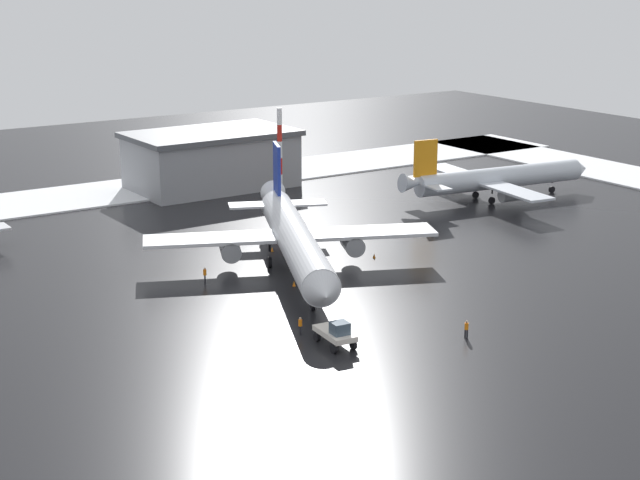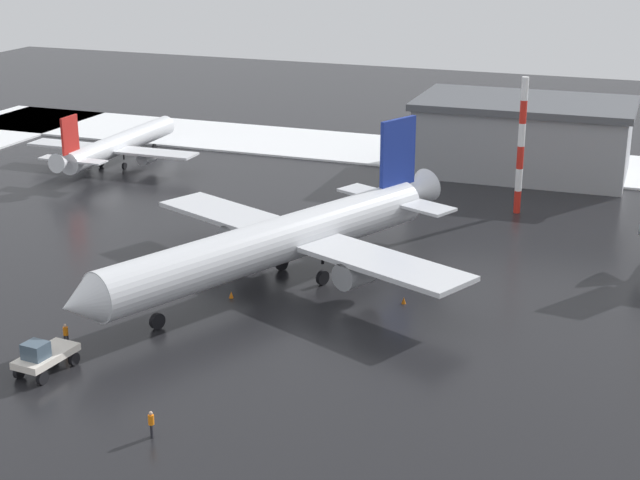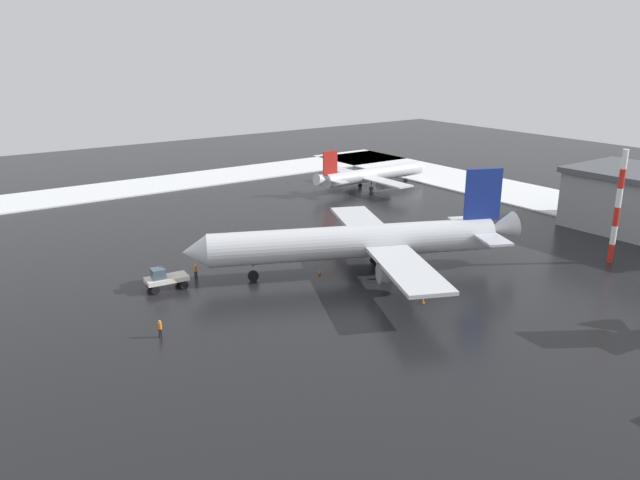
{
  "view_description": "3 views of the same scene",
  "coord_description": "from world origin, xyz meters",
  "views": [
    {
      "loc": [
        61.15,
        88.2,
        32.88
      ],
      "look_at": [
        4.57,
        1.65,
        4.09
      ],
      "focal_mm": 55.0,
      "sensor_mm": 36.0,
      "label": 1
    },
    {
      "loc": [
        -24.0,
        69.56,
        29.81
      ],
      "look_at": [
        4.37,
        -5.02,
        2.9
      ],
      "focal_mm": 55.0,
      "sensor_mm": 36.0,
      "label": 2
    },
    {
      "loc": [
        -47.57,
        43.0,
        25.85
      ],
      "look_at": [
        7.14,
        4.45,
        4.86
      ],
      "focal_mm": 35.0,
      "sensor_mm": 36.0,
      "label": 3
    }
  ],
  "objects": [
    {
      "name": "traffic_cone_wingtip_side",
      "position": [
        4.14,
        -9.53,
        0.28
      ],
      "size": [
        0.36,
        0.36,
        0.55
      ],
      "primitive_type": "cone",
      "color": "orange",
      "rests_on": "ground_plane"
    },
    {
      "name": "pushback_tug",
      "position": [
        14.84,
        20.02,
        1.28
      ],
      "size": [
        2.67,
        4.78,
        2.5
      ],
      "rotation": [
        0.0,
        0.0,
        1.48
      ],
      "color": "silver",
      "rests_on": "ground_plane"
    },
    {
      "name": "ground_crew_beside_wing",
      "position": [
        16.38,
        -3.05,
        0.97
      ],
      "size": [
        0.36,
        0.36,
        1.71
      ],
      "rotation": [
        0.0,
        0.0,
        5.78
      ],
      "color": "black",
      "rests_on": "ground_plane"
    },
    {
      "name": "ground_crew_by_nose_gear",
      "position": [
        3.71,
        24.92,
        0.97
      ],
      "size": [
        0.36,
        0.36,
        1.71
      ],
      "rotation": [
        0.0,
        0.0,
        3.57
      ],
      "color": "black",
      "rests_on": "ground_plane"
    },
    {
      "name": "ground_crew_near_tug",
      "position": [
        16.01,
        15.8,
        0.97
      ],
      "size": [
        0.36,
        0.36,
        1.71
      ],
      "rotation": [
        0.0,
        0.0,
        2.43
      ],
      "color": "black",
      "rests_on": "ground_plane"
    },
    {
      "name": "airplane_parked_starboard",
      "position": [
        6.29,
        -0.96,
        3.95
      ],
      "size": [
        32.38,
        38.17,
        11.95
      ],
      "rotation": [
        0.0,
        0.0,
        1.16
      ],
      "color": "silver",
      "rests_on": "ground_plane"
    },
    {
      "name": "cargo_hangar",
      "position": [
        -6.11,
        -45.24,
        4.44
      ],
      "size": [
        25.3,
        15.51,
        8.8
      ],
      "rotation": [
        0.0,
        0.0,
        0.02
      ],
      "color": "gray",
      "rests_on": "ground_plane"
    },
    {
      "name": "traffic_cone_near_nose",
      "position": [
        8.93,
        3.23,
        0.28
      ],
      "size": [
        0.36,
        0.36,
        0.55
      ],
      "primitive_type": "cone",
      "color": "orange",
      "rests_on": "ground_plane"
    },
    {
      "name": "airplane_distant_tail",
      "position": [
        40.82,
        -31.33,
        2.63
      ],
      "size": [
        22.12,
        26.76,
        7.97
      ],
      "rotation": [
        0.0,
        0.0,
        4.72
      ],
      "color": "silver",
      "rests_on": "ground_plane"
    },
    {
      "name": "traffic_cone_mid_line",
      "position": [
        -4.48,
        -0.57,
        0.28
      ],
      "size": [
        0.36,
        0.36,
        0.55
      ],
      "primitive_type": "cone",
      "color": "orange",
      "rests_on": "ground_plane"
    },
    {
      "name": "snow_bank_far",
      "position": [
        0.0,
        -50.0,
        0.13
      ],
      "size": [
        152.0,
        16.0,
        0.26
      ],
      "primitive_type": "cube",
      "color": "white",
      "rests_on": "ground_plane"
    },
    {
      "name": "antenna_mast",
      "position": [
        -8.5,
        -28.71,
        7.05
      ],
      "size": [
        0.7,
        0.7,
        14.1
      ],
      "color": "red",
      "rests_on": "ground_plane"
    },
    {
      "name": "ground_plane",
      "position": [
        0.0,
        0.0,
        0.0
      ],
      "size": [
        240.0,
        240.0,
        0.0
      ],
      "primitive_type": "plane",
      "color": "black"
    }
  ]
}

